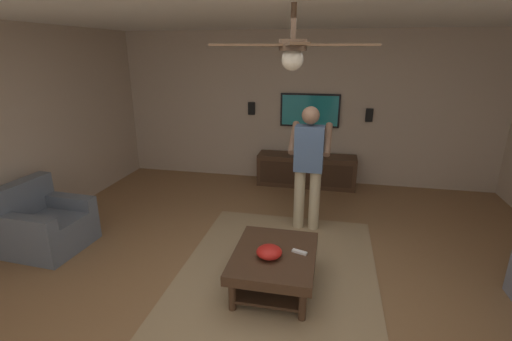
{
  "coord_description": "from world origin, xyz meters",
  "views": [
    {
      "loc": [
        -3.09,
        -0.51,
        2.28
      ],
      "look_at": [
        0.61,
        0.27,
        1.04
      ],
      "focal_mm": 25.53,
      "sensor_mm": 36.0,
      "label": 1
    }
  ],
  "objects_px": {
    "person_standing": "(309,162)",
    "ceiling_fan": "(292,49)",
    "tv": "(310,110)",
    "vase_round": "(307,149)",
    "wall_speaker_left": "(369,115)",
    "remote_white": "(299,252)",
    "armchair": "(46,226)",
    "coffee_table": "(274,262)",
    "media_console": "(306,170)",
    "wall_speaker_right": "(252,108)",
    "bowl": "(269,252)"
  },
  "relations": [
    {
      "from": "person_standing",
      "to": "ceiling_fan",
      "type": "height_order",
      "value": "ceiling_fan"
    },
    {
      "from": "tv",
      "to": "vase_round",
      "type": "height_order",
      "value": "tv"
    },
    {
      "from": "wall_speaker_left",
      "to": "vase_round",
      "type": "bearing_deg",
      "value": 103.77
    },
    {
      "from": "tv",
      "to": "remote_white",
      "type": "distance_m",
      "value": 3.36
    },
    {
      "from": "vase_round",
      "to": "wall_speaker_left",
      "type": "bearing_deg",
      "value": -76.23
    },
    {
      "from": "tv",
      "to": "remote_white",
      "type": "height_order",
      "value": "tv"
    },
    {
      "from": "armchair",
      "to": "tv",
      "type": "height_order",
      "value": "tv"
    },
    {
      "from": "person_standing",
      "to": "ceiling_fan",
      "type": "xyz_separation_m",
      "value": [
        -1.76,
        0.06,
        1.36
      ]
    },
    {
      "from": "armchair",
      "to": "wall_speaker_left",
      "type": "xyz_separation_m",
      "value": [
        3.07,
        -3.89,
        0.97
      ]
    },
    {
      "from": "coffee_table",
      "to": "person_standing",
      "type": "relative_size",
      "value": 0.61
    },
    {
      "from": "armchair",
      "to": "person_standing",
      "type": "height_order",
      "value": "person_standing"
    },
    {
      "from": "media_console",
      "to": "tv",
      "type": "xyz_separation_m",
      "value": [
        0.24,
        -0.0,
        1.02
      ]
    },
    {
      "from": "armchair",
      "to": "wall_speaker_left",
      "type": "relative_size",
      "value": 3.88
    },
    {
      "from": "tv",
      "to": "wall_speaker_left",
      "type": "xyz_separation_m",
      "value": [
        0.01,
        -1.0,
        -0.05
      ]
    },
    {
      "from": "vase_round",
      "to": "tv",
      "type": "bearing_deg",
      "value": -0.92
    },
    {
      "from": "media_console",
      "to": "vase_round",
      "type": "xyz_separation_m",
      "value": [
        0.01,
        0.0,
        0.39
      ]
    },
    {
      "from": "remote_white",
      "to": "armchair",
      "type": "bearing_deg",
      "value": -165.66
    },
    {
      "from": "remote_white",
      "to": "vase_round",
      "type": "relative_size",
      "value": 0.68
    },
    {
      "from": "media_console",
      "to": "wall_speaker_left",
      "type": "bearing_deg",
      "value": 104.27
    },
    {
      "from": "media_console",
      "to": "wall_speaker_left",
      "type": "height_order",
      "value": "wall_speaker_left"
    },
    {
      "from": "remote_white",
      "to": "wall_speaker_right",
      "type": "xyz_separation_m",
      "value": [
        3.25,
        1.2,
        0.88
      ]
    },
    {
      "from": "vase_round",
      "to": "bowl",
      "type": "bearing_deg",
      "value": 177.96
    },
    {
      "from": "ceiling_fan",
      "to": "person_standing",
      "type": "bearing_deg",
      "value": -1.8
    },
    {
      "from": "armchair",
      "to": "coffee_table",
      "type": "distance_m",
      "value": 2.82
    },
    {
      "from": "coffee_table",
      "to": "bowl",
      "type": "bearing_deg",
      "value": 158.67
    },
    {
      "from": "media_console",
      "to": "remote_white",
      "type": "height_order",
      "value": "media_console"
    },
    {
      "from": "tv",
      "to": "bowl",
      "type": "bearing_deg",
      "value": -1.96
    },
    {
      "from": "media_console",
      "to": "wall_speaker_left",
      "type": "distance_m",
      "value": 1.42
    },
    {
      "from": "wall_speaker_left",
      "to": "wall_speaker_right",
      "type": "distance_m",
      "value": 2.04
    },
    {
      "from": "vase_round",
      "to": "ceiling_fan",
      "type": "xyz_separation_m",
      "value": [
        -3.41,
        -0.08,
        1.63
      ]
    },
    {
      "from": "person_standing",
      "to": "wall_speaker_left",
      "type": "bearing_deg",
      "value": -23.46
    },
    {
      "from": "media_console",
      "to": "wall_speaker_left",
      "type": "relative_size",
      "value": 7.73
    },
    {
      "from": "coffee_table",
      "to": "remote_white",
      "type": "relative_size",
      "value": 6.67
    },
    {
      "from": "wall_speaker_left",
      "to": "ceiling_fan",
      "type": "distance_m",
      "value": 3.92
    },
    {
      "from": "coffee_table",
      "to": "vase_round",
      "type": "height_order",
      "value": "vase_round"
    },
    {
      "from": "tv",
      "to": "vase_round",
      "type": "xyz_separation_m",
      "value": [
        -0.23,
        0.0,
        -0.64
      ]
    },
    {
      "from": "armchair",
      "to": "wall_speaker_left",
      "type": "distance_m",
      "value": 5.05
    },
    {
      "from": "media_console",
      "to": "tv",
      "type": "bearing_deg",
      "value": -180.0
    },
    {
      "from": "media_console",
      "to": "vase_round",
      "type": "distance_m",
      "value": 0.39
    },
    {
      "from": "armchair",
      "to": "vase_round",
      "type": "height_order",
      "value": "armchair"
    },
    {
      "from": "media_console",
      "to": "wall_speaker_left",
      "type": "xyz_separation_m",
      "value": [
        0.25,
        -1.0,
        0.97
      ]
    },
    {
      "from": "bowl",
      "to": "ceiling_fan",
      "type": "relative_size",
      "value": 0.21
    },
    {
      "from": "bowl",
      "to": "vase_round",
      "type": "relative_size",
      "value": 1.13
    },
    {
      "from": "media_console",
      "to": "vase_round",
      "type": "relative_size",
      "value": 7.73
    },
    {
      "from": "coffee_table",
      "to": "vase_round",
      "type": "bearing_deg",
      "value": -1.41
    },
    {
      "from": "tv",
      "to": "person_standing",
      "type": "bearing_deg",
      "value": 3.95
    },
    {
      "from": "tv",
      "to": "wall_speaker_right",
      "type": "distance_m",
      "value": 1.04
    },
    {
      "from": "vase_round",
      "to": "ceiling_fan",
      "type": "distance_m",
      "value": 3.78
    },
    {
      "from": "tv",
      "to": "person_standing",
      "type": "distance_m",
      "value": 1.92
    },
    {
      "from": "armchair",
      "to": "coffee_table",
      "type": "bearing_deg",
      "value": -1.23
    }
  ]
}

